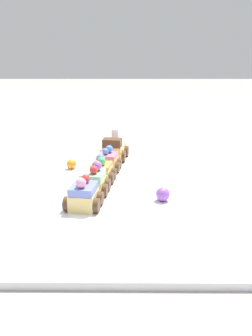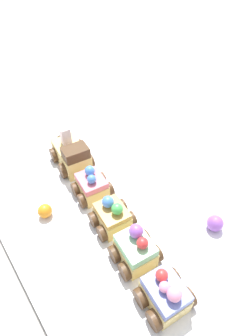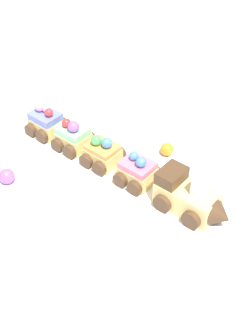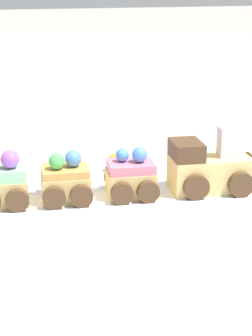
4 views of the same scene
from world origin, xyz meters
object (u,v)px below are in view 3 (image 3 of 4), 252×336
at_px(cake_car_blueberry, 46,123).
at_px(gumball_orange, 167,149).
at_px(cake_car_mint, 73,137).
at_px(cake_car_strawberry, 137,172).
at_px(cake_car_caramel, 103,154).
at_px(cake_train_locomotive, 191,199).
at_px(gumball_purple, 7,176).

xyz_separation_m(cake_car_blueberry, gumball_orange, (0.24, 0.06, -0.01)).
bearing_deg(cake_car_blueberry, gumball_orange, 22.59).
relative_size(cake_car_mint, gumball_orange, 2.89).
height_order(cake_car_strawberry, cake_car_caramel, cake_car_strawberry).
height_order(cake_train_locomotive, cake_car_strawberry, cake_train_locomotive).
height_order(cake_car_strawberry, cake_car_blueberry, cake_car_blueberry).
height_order(cake_car_strawberry, gumball_purple, cake_car_strawberry).
bearing_deg(cake_car_caramel, cake_car_blueberry, 179.92).
xyz_separation_m(cake_car_blueberry, gumball_purple, (0.03, -0.15, -0.01)).
xyz_separation_m(cake_train_locomotive, cake_car_blueberry, (-0.34, 0.05, -0.00)).
relative_size(cake_train_locomotive, cake_car_caramel, 1.85).
bearing_deg(cake_car_caramel, cake_car_strawberry, 0.07).
xyz_separation_m(cake_car_strawberry, cake_car_caramel, (-0.08, 0.01, -0.00)).
xyz_separation_m(cake_car_mint, gumball_purple, (-0.04, -0.14, -0.01)).
bearing_deg(gumball_orange, cake_car_strawberry, -95.54).
xyz_separation_m(cake_car_caramel, gumball_orange, (0.09, 0.08, -0.01)).
bearing_deg(cake_car_strawberry, cake_car_mint, -179.82).
height_order(cake_car_mint, cake_car_blueberry, cake_car_mint).
bearing_deg(cake_car_mint, cake_car_strawberry, 0.18).
xyz_separation_m(cake_car_strawberry, gumball_orange, (0.01, 0.10, -0.01)).
distance_m(cake_train_locomotive, gumball_orange, 0.15).
xyz_separation_m(cake_train_locomotive, gumball_orange, (-0.10, 0.11, -0.01)).
bearing_deg(cake_car_mint, cake_car_blueberry, 179.53).
distance_m(cake_train_locomotive, gumball_purple, 0.33).
height_order(cake_car_strawberry, cake_car_mint, cake_car_mint).
height_order(cake_car_blueberry, gumball_purple, cake_car_blueberry).
bearing_deg(cake_car_mint, cake_car_caramel, 0.31).
height_order(cake_car_caramel, gumball_orange, cake_car_caramel).
distance_m(cake_car_strawberry, cake_car_mint, 0.16).
bearing_deg(cake_car_blueberry, cake_car_mint, -0.47).
relative_size(cake_car_strawberry, cake_car_mint, 1.00).
height_order(cake_car_caramel, gumball_purple, cake_car_caramel).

